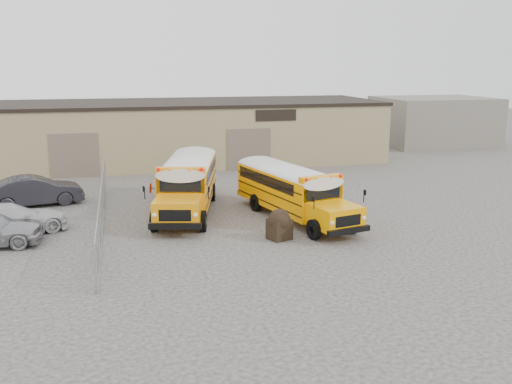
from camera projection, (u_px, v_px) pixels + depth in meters
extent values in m
plane|color=#322F2D|center=(237.00, 232.00, 26.18)|extent=(120.00, 120.00, 0.00)
cube|color=#8E8057|center=(185.00, 132.00, 44.63)|extent=(30.00, 10.00, 4.50)
cube|color=black|center=(184.00, 103.00, 44.12)|extent=(30.20, 10.20, 0.25)
cube|color=black|center=(276.00, 115.00, 40.88)|extent=(3.00, 0.08, 0.80)
cube|color=#706150|center=(75.00, 156.00, 38.21)|extent=(3.20, 0.08, 3.00)
cube|color=#706150|center=(249.00, 149.00, 40.96)|extent=(3.20, 0.08, 3.00)
cylinder|color=#95979D|center=(96.00, 270.00, 18.92)|extent=(0.07, 0.07, 1.80)
cylinder|color=#95979D|center=(99.00, 242.00, 21.76)|extent=(0.07, 0.07, 1.80)
cylinder|color=#95979D|center=(101.00, 222.00, 24.61)|extent=(0.07, 0.07, 1.80)
cylinder|color=#95979D|center=(102.00, 205.00, 27.45)|extent=(0.07, 0.07, 1.80)
cylinder|color=#95979D|center=(103.00, 192.00, 30.29)|extent=(0.07, 0.07, 1.80)
cylinder|color=#95979D|center=(104.00, 181.00, 33.14)|extent=(0.07, 0.07, 1.80)
cylinder|color=#95979D|center=(105.00, 171.00, 35.98)|extent=(0.07, 0.07, 1.80)
cylinder|color=#95979D|center=(101.00, 187.00, 27.25)|extent=(0.05, 18.00, 0.05)
cylinder|color=#95979D|center=(103.00, 222.00, 27.64)|extent=(0.05, 18.00, 0.05)
cube|color=#95979D|center=(102.00, 205.00, 27.45)|extent=(0.02, 18.00, 1.70)
cube|color=gray|center=(433.00, 121.00, 53.92)|extent=(10.00, 8.00, 4.40)
cube|color=#FF9708|center=(199.00, 162.00, 35.98)|extent=(3.98, 7.58, 1.95)
cube|color=#FF9708|center=(191.00, 184.00, 31.53)|extent=(2.52, 2.52, 1.09)
cube|color=black|center=(193.00, 163.00, 32.36)|extent=(1.91, 0.51, 0.71)
cube|color=silver|center=(199.00, 144.00, 35.73)|extent=(4.00, 7.65, 0.38)
cube|color=#FF9708|center=(193.00, 152.00, 32.44)|extent=(2.38, 1.00, 0.34)
sphere|color=#E50705|center=(175.00, 151.00, 32.19)|extent=(0.19, 0.19, 0.19)
sphere|color=#E50705|center=(210.00, 151.00, 32.20)|extent=(0.19, 0.19, 0.19)
sphere|color=orange|center=(185.00, 151.00, 32.20)|extent=(0.19, 0.19, 0.19)
sphere|color=orange|center=(201.00, 151.00, 32.20)|extent=(0.19, 0.19, 0.19)
cube|color=black|center=(189.00, 196.00, 30.54)|extent=(2.31, 0.74, 0.27)
cube|color=black|center=(204.00, 165.00, 39.75)|extent=(2.31, 0.72, 0.27)
cube|color=black|center=(199.00, 163.00, 36.00)|extent=(3.99, 7.45, 0.06)
cube|color=black|center=(199.00, 153.00, 36.14)|extent=(3.75, 6.47, 0.59)
cylinder|color=black|center=(172.00, 193.00, 31.76)|extent=(0.49, 1.02, 0.99)
cylinder|color=black|center=(212.00, 193.00, 31.76)|extent=(0.49, 1.02, 0.99)
cylinder|color=black|center=(184.00, 173.00, 37.60)|extent=(0.49, 1.02, 0.99)
cylinder|color=black|center=(219.00, 173.00, 37.61)|extent=(0.49, 1.02, 0.99)
cylinder|color=#BF0505|center=(168.00, 167.00, 33.54)|extent=(0.15, 0.52, 0.53)
cube|color=#FF9F00|center=(241.00, 171.00, 33.48)|extent=(3.73, 7.02, 1.80)
cube|color=#FF9F00|center=(277.00, 192.00, 29.83)|extent=(2.34, 2.34, 1.01)
cube|color=black|center=(268.00, 172.00, 30.48)|extent=(1.76, 0.48, 0.66)
cube|color=silver|center=(241.00, 154.00, 33.25)|extent=(3.75, 7.09, 0.35)
cube|color=#FF9F00|center=(266.00, 162.00, 30.53)|extent=(2.20, 0.94, 0.32)
sphere|color=#E50705|center=(252.00, 162.00, 29.92)|extent=(0.18, 0.18, 0.18)
sphere|color=#E50705|center=(283.00, 159.00, 30.75)|extent=(0.18, 0.18, 0.18)
sphere|color=orange|center=(261.00, 161.00, 30.15)|extent=(0.18, 0.18, 0.18)
sphere|color=orange|center=(275.00, 160.00, 30.52)|extent=(0.18, 0.18, 0.18)
cube|color=black|center=(287.00, 204.00, 29.02)|extent=(2.14, 0.70, 0.25)
cube|color=black|center=(218.00, 175.00, 36.59)|extent=(2.14, 0.69, 0.25)
cube|color=black|center=(241.00, 172.00, 33.49)|extent=(3.74, 6.90, 0.05)
cube|color=black|center=(239.00, 162.00, 33.59)|extent=(3.51, 6.00, 0.55)
cylinder|color=black|center=(258.00, 204.00, 29.56)|extent=(0.46, 0.95, 0.92)
cylinder|color=black|center=(293.00, 199.00, 30.50)|extent=(0.46, 0.95, 0.92)
cylinder|color=black|center=(216.00, 184.00, 34.37)|extent=(0.46, 0.95, 0.92)
cylinder|color=black|center=(247.00, 181.00, 35.30)|extent=(0.46, 0.95, 0.92)
cube|color=black|center=(279.00, 229.00, 25.04)|extent=(1.15, 1.10, 0.91)
sphere|color=black|center=(279.00, 220.00, 24.95)|extent=(1.00, 1.00, 1.00)
imported|color=beige|center=(11.00, 220.00, 25.61)|extent=(5.34, 3.82, 1.44)
imported|color=black|center=(35.00, 191.00, 30.85)|extent=(5.22, 2.80, 1.63)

